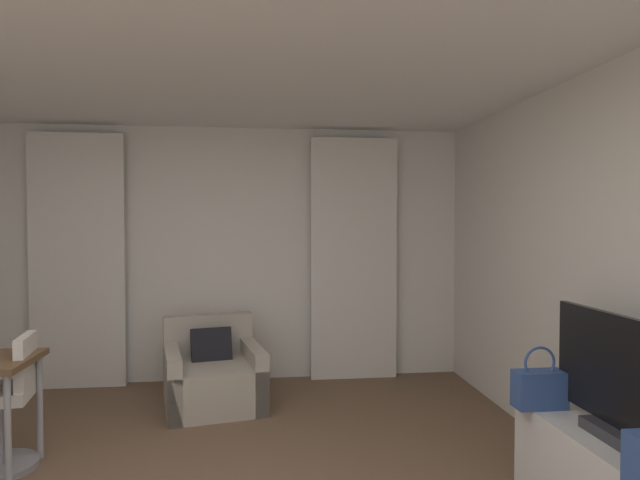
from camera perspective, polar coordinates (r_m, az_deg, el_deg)
The scene contains 8 objects.
wall_window at distance 5.61m, azimuth -10.58°, elevation -1.49°, with size 5.12×0.06×2.60m.
ceiling at distance 2.77m, azimuth -15.46°, elevation 23.07°, with size 5.12×6.12×0.06m, color white.
curtain_left_panel at distance 5.74m, azimuth -24.50°, elevation -2.05°, with size 0.90×0.06×2.50m.
curtain_right_panel at distance 5.55m, azimuth 3.63°, elevation -2.01°, with size 0.90×0.06×2.50m.
armchair at distance 5.00m, azimuth -11.39°, elevation -14.08°, with size 0.98×1.02×0.75m.
desk_chair at distance 4.22m, azimuth -30.64°, elevation -15.36°, with size 0.48×0.48×0.88m.
tv_flatscreen at distance 3.19m, azimuth 29.29°, elevation -13.00°, with size 0.20×1.01×0.63m.
handbag_primary at distance 3.54m, azimuth 22.41°, elevation -14.39°, with size 0.30×0.14×0.37m.
Camera 1 is at (0.39, -2.55, 1.62)m, focal length 29.93 mm.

